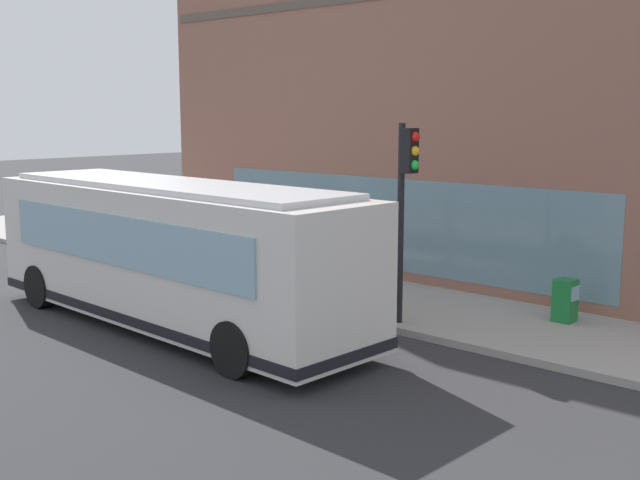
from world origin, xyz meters
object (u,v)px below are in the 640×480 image
at_px(city_bus_nearside, 171,254).
at_px(pedestrian_near_hydrant, 204,222).
at_px(pedestrian_walking_along_curb, 167,219).
at_px(newspaper_vending_box, 565,300).
at_px(traffic_light_near_corner, 406,185).
at_px(fire_hydrant, 317,266).
at_px(pedestrian_near_building_entrance, 310,253).

height_order(city_bus_nearside, pedestrian_near_hydrant, city_bus_nearside).
distance_m(city_bus_nearside, pedestrian_walking_along_curb, 8.34).
distance_m(city_bus_nearside, newspaper_vending_box, 8.30).
relative_size(traffic_light_near_corner, newspaper_vending_box, 4.58).
bearing_deg(fire_hydrant, pedestrian_near_hydrant, 85.81).
height_order(city_bus_nearside, newspaper_vending_box, city_bus_nearside).
bearing_deg(pedestrian_near_hydrant, newspaper_vending_box, -90.09).
bearing_deg(newspaper_vending_box, traffic_light_near_corner, 134.51).
height_order(traffic_light_near_corner, fire_hydrant, traffic_light_near_corner).
distance_m(fire_hydrant, newspaper_vending_box, 6.70).
relative_size(pedestrian_near_hydrant, newspaper_vending_box, 1.95).
distance_m(pedestrian_walking_along_curb, newspaper_vending_box, 12.93).
bearing_deg(pedestrian_near_building_entrance, city_bus_nearside, 166.89).
bearing_deg(city_bus_nearside, fire_hydrant, 5.39).
bearing_deg(pedestrian_near_hydrant, traffic_light_near_corner, -104.50).
distance_m(pedestrian_near_hydrant, newspaper_vending_box, 11.71).
bearing_deg(pedestrian_near_building_entrance, newspaper_vending_box, -69.64).
bearing_deg(newspaper_vending_box, pedestrian_walking_along_curb, 92.08).
height_order(pedestrian_walking_along_curb, newspaper_vending_box, pedestrian_walking_along_curb).
distance_m(traffic_light_near_corner, pedestrian_near_building_entrance, 3.52).
distance_m(pedestrian_near_building_entrance, pedestrian_walking_along_curb, 7.65).
distance_m(pedestrian_near_hydrant, pedestrian_walking_along_curb, 1.30).
bearing_deg(pedestrian_near_hydrant, pedestrian_near_building_entrance, -107.90).
height_order(fire_hydrant, pedestrian_walking_along_curb, pedestrian_walking_along_curb).
xyz_separation_m(pedestrian_near_building_entrance, pedestrian_walking_along_curb, (1.54, 7.49, -0.02)).
bearing_deg(city_bus_nearside, pedestrian_walking_along_curb, 53.48).
relative_size(fire_hydrant, pedestrian_near_hydrant, 0.42).
relative_size(city_bus_nearside, newspaper_vending_box, 11.24).
bearing_deg(city_bus_nearside, traffic_light_near_corner, -51.22).
bearing_deg(city_bus_nearside, pedestrian_near_building_entrance, -13.11).
height_order(city_bus_nearside, pedestrian_walking_along_curb, city_bus_nearside).
bearing_deg(newspaper_vending_box, city_bus_nearside, 131.13).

